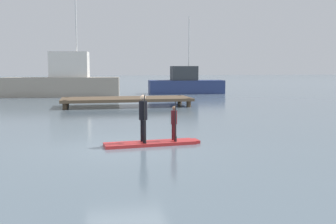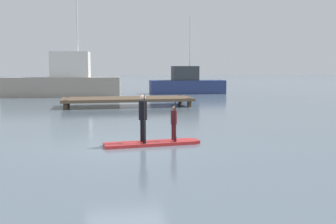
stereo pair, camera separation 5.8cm
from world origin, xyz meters
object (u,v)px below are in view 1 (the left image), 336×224
at_px(paddler_adult, 143,115).
at_px(paddleboard_near, 152,143).
at_px(paddler_child_solo, 174,121).
at_px(fishing_boat_white_large, 64,81).
at_px(fishing_boat_green_midground, 186,84).

bearing_deg(paddler_adult, paddleboard_near, 6.16).
bearing_deg(paddler_child_solo, paddler_adult, -175.52).
height_order(fishing_boat_white_large, fishing_boat_green_midground, fishing_boat_white_large).
bearing_deg(fishing_boat_white_large, paddleboard_near, -80.49).
distance_m(paddleboard_near, fishing_boat_green_midground, 25.27).
bearing_deg(fishing_boat_green_midground, paddleboard_near, -106.91).
bearing_deg(paddler_adult, paddler_child_solo, 4.48).
distance_m(paddler_adult, fishing_boat_white_large, 22.98).
relative_size(paddleboard_near, fishing_boat_green_midground, 0.43).
xyz_separation_m(paddler_adult, fishing_boat_green_midground, (7.64, 24.19, -0.01)).
xyz_separation_m(paddleboard_near, paddler_child_solo, (0.72, 0.05, 0.68)).
relative_size(paddler_child_solo, fishing_boat_white_large, 0.13).
height_order(paddleboard_near, paddler_adult, paddler_adult).
bearing_deg(paddleboard_near, paddler_child_solo, 3.80).
bearing_deg(fishing_boat_white_large, fishing_boat_green_midground, 7.60).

